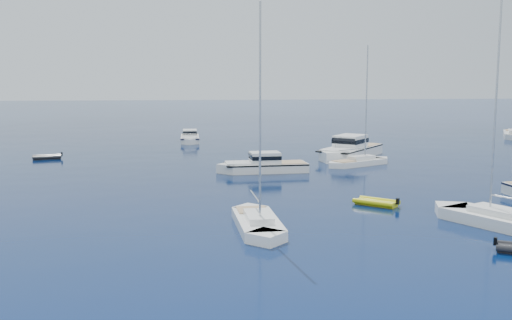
{
  "coord_description": "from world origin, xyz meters",
  "views": [
    {
      "loc": [
        -4.79,
        -30.16,
        9.94
      ],
      "look_at": [
        0.65,
        24.08,
        2.2
      ],
      "focal_mm": 43.03,
      "sensor_mm": 36.0,
      "label": 1
    }
  ],
  "objects": [
    {
      "name": "ground",
      "position": [
        0.0,
        0.0,
        0.0
      ],
      "size": [
        400.0,
        400.0,
        0.0
      ],
      "primitive_type": "plane",
      "color": "navy",
      "rests_on": "ground"
    },
    {
      "name": "sailboat_mid_r",
      "position": [
        15.22,
        6.82,
        0.0
      ],
      "size": [
        8.45,
        11.87,
        17.44
      ],
      "primitive_type": null,
      "rotation": [
        0.0,
        0.0,
        0.51
      ],
      "color": "white",
      "rests_on": "ground"
    },
    {
      "name": "sailboat_fore",
      "position": [
        -0.83,
        8.26,
        0.0
      ],
      "size": [
        3.09,
        10.15,
        14.75
      ],
      "primitive_type": null,
      "rotation": [
        0.0,
        0.0,
        3.19
      ],
      "color": "white",
      "rests_on": "ground"
    },
    {
      "name": "motor_cruiser_horizon",
      "position": [
        -5.52,
        59.16,
        0.0
      ],
      "size": [
        2.74,
        8.72,
        2.28
      ],
      "primitive_type": null,
      "rotation": [
        0.0,
        0.0,
        3.15
      ],
      "color": "white",
      "rests_on": "ground"
    },
    {
      "name": "motor_cruiser_centre",
      "position": [
        2.04,
        30.82,
        0.0
      ],
      "size": [
        10.11,
        3.76,
        2.6
      ],
      "primitive_type": null,
      "rotation": [
        0.0,
        0.0,
        1.64
      ],
      "color": "silver",
      "rests_on": "ground"
    },
    {
      "name": "sailboat_centre",
      "position": [
        12.96,
        34.41,
        0.0
      ],
      "size": [
        9.11,
        6.52,
        13.4
      ],
      "primitive_type": null,
      "rotation": [
        0.0,
        0.0,
        5.22
      ],
      "color": "white",
      "rests_on": "ground"
    },
    {
      "name": "tender_grey_far",
      "position": [
        -22.02,
        42.68,
        0.0
      ],
      "size": [
        3.71,
        2.64,
        0.95
      ],
      "primitive_type": null,
      "rotation": [
        0.0,
        0.0,
        1.82
      ],
      "color": "black",
      "rests_on": "ground"
    },
    {
      "name": "tender_yellow",
      "position": [
        8.84,
        14.27,
        0.0
      ],
      "size": [
        3.82,
        3.68,
        0.95
      ],
      "primitive_type": null,
      "rotation": [
        0.0,
        0.0,
        0.85
      ],
      "color": "#C0C10B",
      "rests_on": "ground"
    },
    {
      "name": "motor_cruiser_distant",
      "position": [
        13.44,
        40.55,
        0.0
      ],
      "size": [
        11.05,
        12.6,
        3.39
      ],
      "primitive_type": null,
      "rotation": [
        0.0,
        0.0,
        2.48
      ],
      "color": "white",
      "rests_on": "ground"
    }
  ]
}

